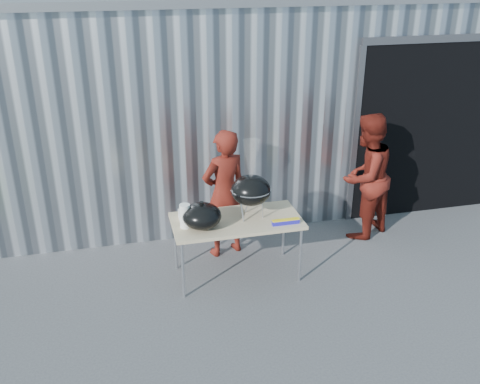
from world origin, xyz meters
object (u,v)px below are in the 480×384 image
object	(u,v)px
kettle_grill	(251,184)
person_bystander	(365,176)
folding_table	(237,222)
person_cook	(224,194)

from	to	relation	value
kettle_grill	person_bystander	world-z (taller)	person_bystander
folding_table	person_cook	world-z (taller)	person_cook
folding_table	person_bystander	size ratio (longest dim) A/B	0.87
folding_table	person_cook	distance (m)	0.58
person_cook	person_bystander	size ratio (longest dim) A/B	0.97
person_cook	folding_table	bearing A→B (deg)	74.60
kettle_grill	person_cook	size ratio (longest dim) A/B	0.57
kettle_grill	person_bystander	xyz separation A→B (m)	(1.74, 0.59, -0.30)
person_cook	person_bystander	world-z (taller)	person_bystander
kettle_grill	person_bystander	distance (m)	1.86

